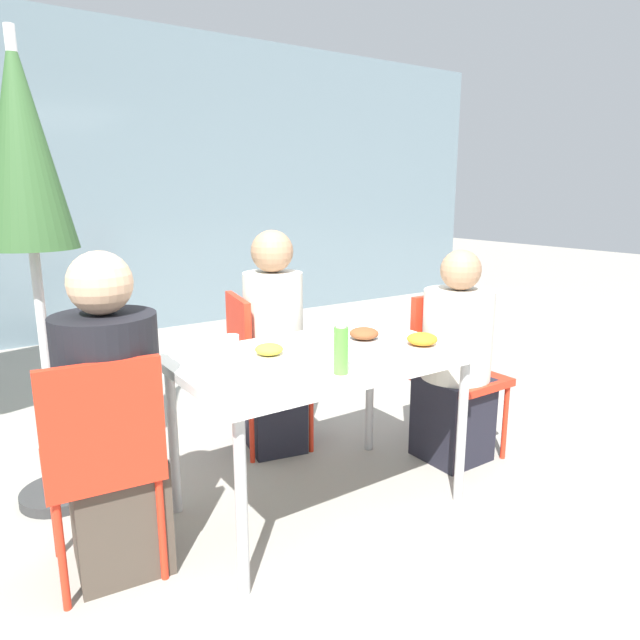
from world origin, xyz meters
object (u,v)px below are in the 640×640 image
(chair_left, at_px, (103,452))
(person_left, at_px, (112,426))
(person_far, at_px, (274,348))
(drinking_cup, at_px, (231,346))
(salad_bowl, at_px, (236,365))
(closed_umbrella, at_px, (24,164))
(person_right, at_px, (456,365))
(chair_right, at_px, (451,362))
(chair_far, at_px, (257,360))
(bottle, at_px, (341,349))

(chair_left, height_order, person_left, person_left)
(person_far, xyz_separation_m, drinking_cup, (-0.48, -0.48, 0.19))
(person_left, relative_size, salad_bowl, 8.02)
(chair_left, bearing_deg, closed_umbrella, 99.86)
(person_far, xyz_separation_m, closed_umbrella, (-1.12, 0.11, 0.94))
(chair_left, relative_size, person_right, 0.77)
(drinking_cup, bearing_deg, person_far, 44.76)
(chair_right, distance_m, chair_far, 1.06)
(chair_right, bearing_deg, person_right, 58.00)
(person_right, xyz_separation_m, chair_far, (-0.80, 0.71, -0.01))
(chair_left, distance_m, closed_umbrella, 1.25)
(person_left, distance_m, person_right, 1.75)
(chair_far, relative_size, salad_bowl, 5.74)
(person_far, height_order, salad_bowl, person_far)
(chair_left, xyz_separation_m, salad_bowl, (0.51, -0.06, 0.25))
(chair_far, bearing_deg, person_far, 58.00)
(salad_bowl, bearing_deg, person_far, 50.59)
(chair_right, xyz_separation_m, drinking_cup, (-1.27, 0.09, 0.27))
(chair_right, distance_m, closed_umbrella, 2.26)
(chair_left, height_order, closed_umbrella, closed_umbrella)
(chair_far, relative_size, person_far, 0.71)
(person_left, bearing_deg, bottle, -19.17)
(chair_left, bearing_deg, chair_right, 7.89)
(person_right, bearing_deg, closed_umbrella, -21.88)
(person_left, xyz_separation_m, chair_far, (0.94, 0.62, -0.06))
(chair_far, distance_m, closed_umbrella, 1.46)
(chair_left, bearing_deg, salad_bowl, -0.41)
(closed_umbrella, bearing_deg, salad_bowl, -54.76)
(closed_umbrella, relative_size, salad_bowl, 13.55)
(chair_left, xyz_separation_m, drinking_cup, (0.59, 0.15, 0.27))
(chair_right, height_order, drinking_cup, chair_right)
(person_left, bearing_deg, closed_umbrella, 105.31)
(chair_left, relative_size, bottle, 4.30)
(bottle, bearing_deg, person_right, 15.81)
(drinking_cup, bearing_deg, chair_far, 52.73)
(chair_far, height_order, bottle, bottle)
(chair_left, relative_size, chair_far, 1.00)
(person_far, bearing_deg, bottle, -1.96)
(chair_left, distance_m, chair_right, 1.86)
(chair_far, xyz_separation_m, bottle, (-0.16, -0.98, 0.32))
(chair_left, height_order, person_far, person_far)
(person_left, relative_size, person_right, 1.08)
(person_right, relative_size, bottle, 5.57)
(person_left, bearing_deg, chair_far, 39.24)
(chair_left, distance_m, drinking_cup, 0.66)
(chair_left, bearing_deg, person_right, 5.40)
(closed_umbrella, bearing_deg, bottle, -49.06)
(salad_bowl, bearing_deg, person_left, 163.63)
(person_right, bearing_deg, chair_left, -0.51)
(person_right, relative_size, drinking_cup, 11.69)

